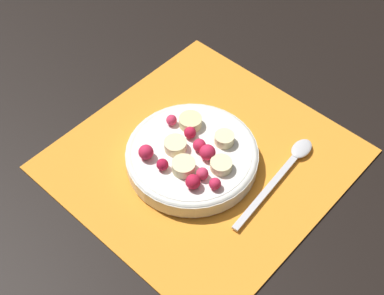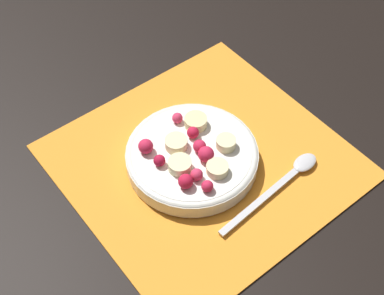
# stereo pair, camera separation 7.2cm
# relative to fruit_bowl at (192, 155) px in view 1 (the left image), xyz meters

# --- Properties ---
(ground_plane) EXTENTS (3.00, 3.00, 0.00)m
(ground_plane) POSITION_rel_fruit_bowl_xyz_m (-0.02, 0.01, -0.02)
(ground_plane) COLOR black
(placemat) EXTENTS (0.37, 0.36, 0.01)m
(placemat) POSITION_rel_fruit_bowl_xyz_m (-0.02, 0.01, -0.02)
(placemat) COLOR orange
(placemat) RESTS_ON ground_plane
(fruit_bowl) EXTENTS (0.18, 0.18, 0.05)m
(fruit_bowl) POSITION_rel_fruit_bowl_xyz_m (0.00, 0.00, 0.00)
(fruit_bowl) COLOR silver
(fruit_bowl) RESTS_ON placemat
(spoon) EXTENTS (0.18, 0.03, 0.01)m
(spoon) POSITION_rel_fruit_bowl_xyz_m (-0.08, 0.10, -0.01)
(spoon) COLOR silver
(spoon) RESTS_ON placemat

